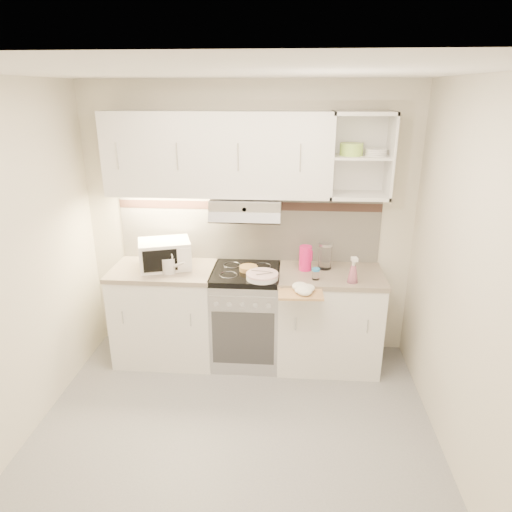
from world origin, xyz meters
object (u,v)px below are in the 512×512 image
(microwave, at_px, (165,254))
(glass_jar, at_px, (325,256))
(plate_stack, at_px, (262,276))
(pink_pitcher, at_px, (305,258))
(spray_bottle, at_px, (353,272))
(electric_range, at_px, (246,316))
(watering_can, at_px, (169,265))
(cutting_board, at_px, (300,291))

(microwave, bearing_deg, glass_jar, -15.01)
(plate_stack, xyz_separation_m, glass_jar, (0.54, 0.28, 0.09))
(pink_pitcher, height_order, glass_jar, glass_jar)
(microwave, xyz_separation_m, spray_bottle, (1.64, -0.22, -0.03))
(pink_pitcher, bearing_deg, microwave, -158.75)
(electric_range, height_order, plate_stack, plate_stack)
(watering_can, height_order, pink_pitcher, pink_pitcher)
(plate_stack, relative_size, pink_pitcher, 1.24)
(microwave, height_order, plate_stack, microwave)
(glass_jar, bearing_deg, plate_stack, -152.40)
(watering_can, height_order, plate_stack, watering_can)
(pink_pitcher, relative_size, glass_jar, 0.93)
(glass_jar, bearing_deg, spray_bottle, -54.76)
(microwave, distance_m, pink_pitcher, 1.26)
(spray_bottle, distance_m, cutting_board, 0.48)
(microwave, relative_size, plate_stack, 1.92)
(electric_range, height_order, microwave, microwave)
(microwave, height_order, cutting_board, microwave)
(glass_jar, bearing_deg, pink_pitcher, -164.94)
(microwave, bearing_deg, plate_stack, -31.07)
(microwave, distance_m, plate_stack, 0.92)
(electric_range, xyz_separation_m, cutting_board, (0.48, -0.35, 0.42))
(watering_can, distance_m, plate_stack, 0.82)
(microwave, bearing_deg, pink_pitcher, -16.70)
(watering_can, height_order, glass_jar, glass_jar)
(cutting_board, bearing_deg, microwave, 160.76)
(cutting_board, bearing_deg, pink_pitcher, 81.20)
(microwave, relative_size, glass_jar, 2.21)
(microwave, xyz_separation_m, pink_pitcher, (1.26, 0.03, -0.02))
(electric_range, relative_size, spray_bottle, 3.74)
(microwave, height_order, spray_bottle, microwave)
(watering_can, bearing_deg, cutting_board, 11.32)
(pink_pitcher, height_order, spray_bottle, spray_bottle)
(plate_stack, height_order, spray_bottle, spray_bottle)
(glass_jar, bearing_deg, watering_can, -171.37)
(pink_pitcher, xyz_separation_m, spray_bottle, (0.39, -0.25, -0.02))
(plate_stack, bearing_deg, watering_can, 174.64)
(watering_can, bearing_deg, spray_bottle, 20.16)
(electric_range, relative_size, microwave, 1.71)
(glass_jar, relative_size, spray_bottle, 0.99)
(electric_range, relative_size, glass_jar, 3.78)
(microwave, xyz_separation_m, cutting_board, (1.21, -0.37, -0.16))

